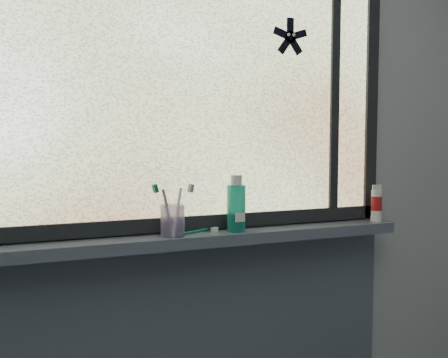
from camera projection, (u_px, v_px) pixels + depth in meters
name	position (u px, v px, depth m)	size (l,w,h in m)	color
wall_back	(185.00, 166.00, 1.76)	(3.00, 0.01, 2.50)	#9EA3A8
windowsill	(192.00, 240.00, 1.71)	(1.62, 0.14, 0.04)	#454E5C
window_pane	(186.00, 85.00, 1.72)	(1.50, 0.01, 1.00)	silver
frame_bottom	(187.00, 223.00, 1.75)	(1.60, 0.03, 0.05)	black
frame_right	(370.00, 93.00, 2.00)	(0.05, 0.03, 1.10)	black
frame_mullion	(334.00, 91.00, 1.94)	(0.04, 0.03, 1.00)	black
starfish_sticker	(290.00, 37.00, 1.84)	(0.15, 0.02, 0.15)	black
toothbrush_cup	(173.00, 221.00, 1.66)	(0.08, 0.08, 0.10)	#C0A7DE
toothbrush_lying	(189.00, 232.00, 1.70)	(0.22, 0.02, 0.01)	#0B664E
mouthwash_bottle	(236.00, 203.00, 1.75)	(0.07, 0.07, 0.16)	teal
cream_tube	(376.00, 202.00, 1.97)	(0.04, 0.04, 0.10)	silver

